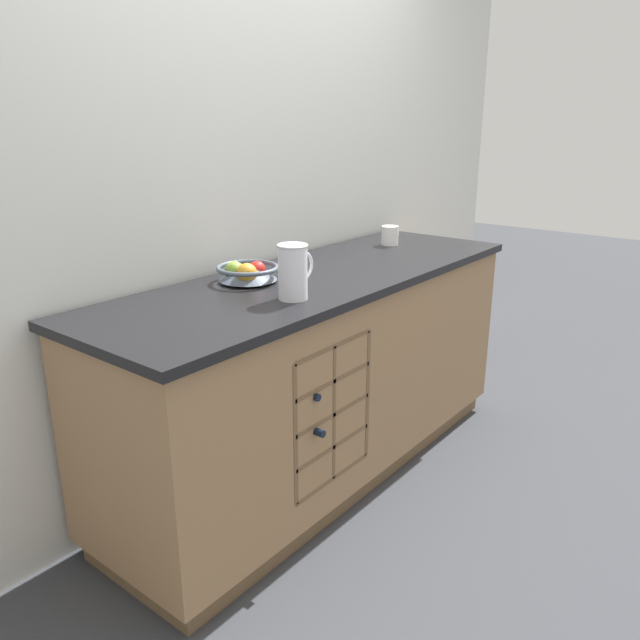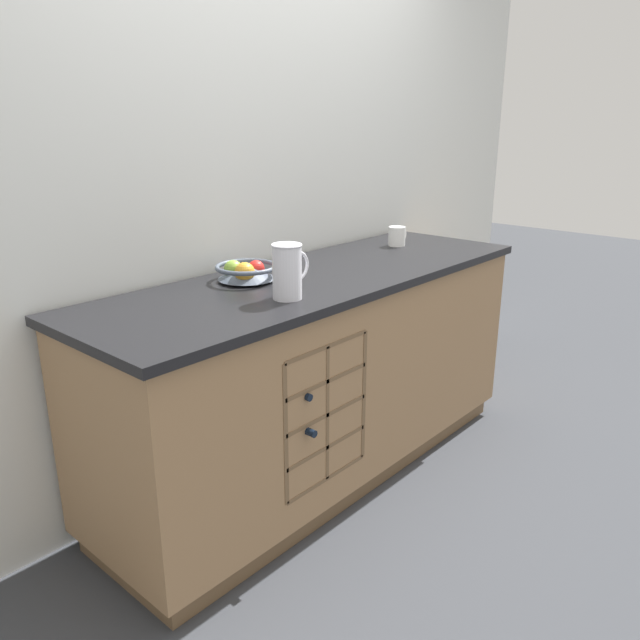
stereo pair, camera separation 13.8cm
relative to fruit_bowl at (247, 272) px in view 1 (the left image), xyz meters
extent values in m
plane|color=#383A3F|center=(0.29, -0.14, -0.97)|extent=(14.00, 14.00, 0.00)
cube|color=silver|center=(0.29, 0.25, 0.31)|extent=(4.51, 0.06, 2.55)
cube|color=brown|center=(0.29, -0.14, -0.92)|extent=(2.05, 0.58, 0.09)
cube|color=#99724C|center=(0.29, -0.14, -0.48)|extent=(2.11, 0.64, 0.80)
cube|color=black|center=(0.29, -0.14, -0.06)|extent=(2.15, 0.68, 0.03)
cube|color=brown|center=(-0.03, -0.36, -0.47)|extent=(0.44, 0.01, 0.54)
cube|color=brown|center=(-0.25, -0.41, -0.47)|extent=(0.02, 0.10, 0.54)
cube|color=brown|center=(0.19, -0.41, -0.47)|extent=(0.02, 0.10, 0.54)
cube|color=brown|center=(-0.03, -0.41, -0.74)|extent=(0.44, 0.10, 0.02)
cube|color=brown|center=(-0.03, -0.41, -0.60)|extent=(0.44, 0.10, 0.02)
cube|color=brown|center=(-0.03, -0.41, -0.47)|extent=(0.44, 0.10, 0.02)
cube|color=brown|center=(-0.03, -0.41, -0.33)|extent=(0.44, 0.10, 0.02)
cube|color=brown|center=(-0.03, -0.41, -0.20)|extent=(0.44, 0.10, 0.02)
cube|color=brown|center=(-0.03, -0.41, -0.47)|extent=(0.02, 0.10, 0.54)
cylinder|color=black|center=(-0.14, -0.32, -0.49)|extent=(0.07, 0.18, 0.07)
cylinder|color=black|center=(-0.14, -0.45, -0.49)|extent=(0.03, 0.08, 0.03)
cylinder|color=black|center=(-0.14, -0.28, -0.36)|extent=(0.07, 0.21, 0.07)
cylinder|color=black|center=(-0.14, -0.43, -0.36)|extent=(0.03, 0.09, 0.03)
cylinder|color=#4C5666|center=(0.00, 0.00, -0.04)|extent=(0.11, 0.11, 0.01)
cone|color=#4C5666|center=(0.00, 0.00, 0.00)|extent=(0.23, 0.23, 0.06)
torus|color=#4C5666|center=(0.00, 0.00, 0.01)|extent=(0.25, 0.25, 0.02)
sphere|color=red|center=(0.05, -0.01, 0.00)|extent=(0.07, 0.07, 0.07)
sphere|color=gold|center=(-0.03, -0.03, 0.00)|extent=(0.08, 0.08, 0.08)
sphere|color=#7FA838|center=(-0.03, 0.04, 0.00)|extent=(0.08, 0.08, 0.08)
cylinder|color=white|center=(-0.07, -0.30, 0.06)|extent=(0.10, 0.10, 0.20)
torus|color=white|center=(-0.07, -0.30, 0.15)|extent=(0.11, 0.11, 0.01)
torus|color=white|center=(-0.01, -0.30, 0.07)|extent=(0.11, 0.01, 0.11)
cylinder|color=white|center=(0.99, -0.03, 0.01)|extent=(0.09, 0.09, 0.10)
torus|color=white|center=(1.03, -0.03, 0.01)|extent=(0.07, 0.01, 0.07)
camera|label=1|loc=(-1.69, -1.71, 0.58)|focal=35.00mm
camera|label=2|loc=(-1.60, -1.81, 0.58)|focal=35.00mm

